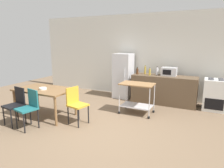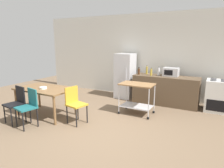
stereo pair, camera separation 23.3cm
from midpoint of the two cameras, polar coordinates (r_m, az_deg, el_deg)
The scene contains 16 objects.
ground_plane at distance 4.64m, azimuth -5.06°, elevation -12.90°, with size 12.00×12.00×0.00m, color brown.
back_wall at distance 7.16m, azimuth 8.02°, elevation 7.98°, with size 8.40×0.12×2.90m, color silver.
kitchen_counter at distance 6.51m, azimuth 13.69°, elevation -1.60°, with size 2.00×0.64×0.90m, color brown.
dining_table at distance 5.54m, azimuth -20.00°, elevation -2.08°, with size 1.50×0.90×0.75m.
chair_mustard at distance 4.87m, azimuth -11.67°, elevation -5.34°, with size 0.47×0.47×0.89m.
chair_black at distance 5.32m, azimuth -27.08°, elevation -4.98°, with size 0.46×0.46×0.89m.
chair_teal at distance 4.95m, azimuth -24.06°, elevation -5.89°, with size 0.48×0.48×0.89m.
stove_oven at distance 6.40m, azimuth 26.51°, elevation -2.77°, with size 0.60×0.61×0.92m.
refrigerator at distance 6.97m, azimuth 2.27°, elevation 2.38°, with size 0.60×0.63×1.55m.
kitchen_cart at distance 5.44m, azimuth 5.98°, elevation -2.70°, with size 0.91×0.57×0.85m.
bottle_soda at distance 6.55m, azimuth 6.29°, elevation 3.66°, with size 0.08×0.08×0.24m.
bottle_sparkling_water at distance 6.64m, azimuth 8.52°, elevation 3.95°, with size 0.06×0.06×0.30m.
bottle_soy_sauce at distance 6.42m, azimuth 9.79°, elevation 3.42°, with size 0.07×0.07×0.24m.
bottle_sesame_oil at distance 6.51m, azimuth 11.86°, elevation 3.54°, with size 0.08×0.08×0.27m.
microwave at distance 6.46m, azimuth 15.15°, elevation 3.48°, with size 0.46×0.35×0.26m.
fruit_bowl at distance 5.43m, azimuth -20.47°, elevation -1.24°, with size 0.19×0.19×0.05m, color white.
Camera 1 is at (2.07, -3.65, 1.97)m, focal length 31.73 mm.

